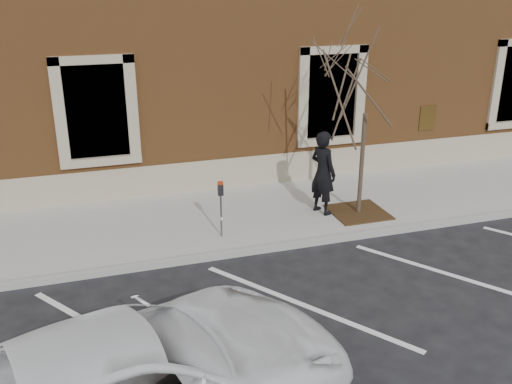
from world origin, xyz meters
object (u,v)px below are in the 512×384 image
object	(u,v)px
sapling	(367,84)
white_truck	(135,384)
man	(323,173)
parking_meter	(221,199)

from	to	relation	value
sapling	white_truck	bearing A→B (deg)	-137.32
man	parking_meter	distance (m)	2.64
man	parking_meter	xyz separation A→B (m)	(-2.57, -0.58, -0.12)
sapling	man	bearing A→B (deg)	159.76
white_truck	sapling	bearing A→B (deg)	-60.99
parking_meter	white_truck	distance (m)	5.53
sapling	parking_meter	bearing A→B (deg)	-175.35
sapling	white_truck	xyz separation A→B (m)	(-5.73, -5.28, -2.39)
man	white_truck	distance (m)	7.45
parking_meter	sapling	size ratio (longest dim) A/B	0.29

